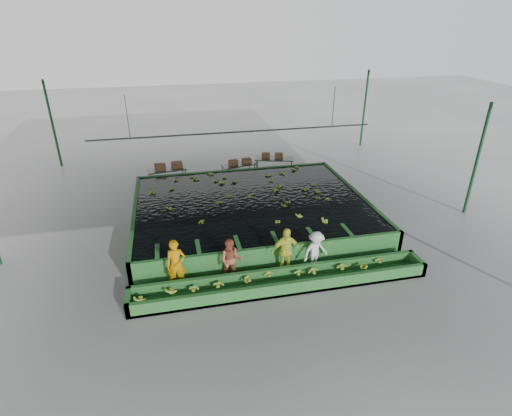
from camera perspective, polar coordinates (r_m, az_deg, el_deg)
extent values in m
plane|color=gray|center=(16.50, 0.38, -3.87)|extent=(80.00, 80.00, 0.00)
cube|color=slate|center=(14.67, 0.44, 13.33)|extent=(20.00, 22.00, 0.04)
cube|color=black|center=(17.41, -0.71, 0.96)|extent=(9.70, 7.70, 0.00)
cylinder|color=#59605B|center=(19.91, -2.86, 10.77)|extent=(0.08, 0.08, 14.00)
cylinder|color=#59605B|center=(19.49, -17.91, 12.28)|extent=(0.04, 0.04, 2.00)
cylinder|color=#59605B|center=(21.08, 11.01, 13.99)|extent=(0.04, 0.04, 2.00)
imported|color=orange|center=(13.35, -11.35, -7.95)|extent=(0.64, 0.42, 1.75)
imported|color=#B6593C|center=(13.50, -3.58, -7.49)|extent=(0.88, 0.76, 1.56)
imported|color=#E8EF3F|center=(13.80, 4.24, -6.19)|extent=(1.07, 0.51, 1.77)
imported|color=white|center=(14.19, 8.51, -6.09)|extent=(1.08, 0.79, 1.49)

